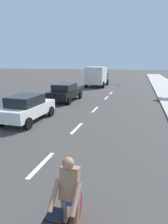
# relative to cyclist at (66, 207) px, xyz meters

# --- Properties ---
(ground_plane) EXTENTS (160.00, 160.00, 0.00)m
(ground_plane) POSITION_rel_cyclist_xyz_m (-1.90, 15.05, -0.83)
(ground_plane) COLOR #423F3D
(lane_stripe_2) EXTENTS (0.16, 1.80, 0.01)m
(lane_stripe_2) POSITION_rel_cyclist_xyz_m (-1.90, 2.54, -0.83)
(lane_stripe_2) COLOR white
(lane_stripe_2) RESTS_ON ground
(lane_stripe_3) EXTENTS (0.16, 1.80, 0.01)m
(lane_stripe_3) POSITION_rel_cyclist_xyz_m (-1.90, 6.46, -0.83)
(lane_stripe_3) COLOR white
(lane_stripe_3) RESTS_ON ground
(lane_stripe_4) EXTENTS (0.16, 1.80, 0.01)m
(lane_stripe_4) POSITION_rel_cyclist_xyz_m (-1.90, 10.84, -0.83)
(lane_stripe_4) COLOR white
(lane_stripe_4) RESTS_ON ground
(lane_stripe_5) EXTENTS (0.16, 1.80, 0.01)m
(lane_stripe_5) POSITION_rel_cyclist_xyz_m (-1.90, 15.89, -0.83)
(lane_stripe_5) COLOR white
(lane_stripe_5) RESTS_ON ground
(lane_stripe_6) EXTENTS (0.16, 1.80, 0.01)m
(lane_stripe_6) POSITION_rel_cyclist_xyz_m (-1.90, 19.05, -0.83)
(lane_stripe_6) COLOR white
(lane_stripe_6) RESTS_ON ground
(lane_stripe_7) EXTENTS (0.16, 1.80, 0.01)m
(lane_stripe_7) POSITION_rel_cyclist_xyz_m (-1.90, 26.36, -0.83)
(lane_stripe_7) COLOR white
(lane_stripe_7) RESTS_ON ground
(lane_stripe_8) EXTENTS (0.16, 1.80, 0.01)m
(lane_stripe_8) POSITION_rel_cyclist_xyz_m (-1.90, 26.52, -0.83)
(lane_stripe_8) COLOR white
(lane_stripe_8) RESTS_ON ground
(cyclist) EXTENTS (0.63, 1.71, 1.82)m
(cyclist) POSITION_rel_cyclist_xyz_m (0.00, 0.00, 0.00)
(cyclist) COLOR black
(cyclist) RESTS_ON ground
(parked_car_white) EXTENTS (1.87, 3.98, 1.57)m
(parked_car_white) POSITION_rel_cyclist_xyz_m (-5.12, 6.89, 0.01)
(parked_car_white) COLOR white
(parked_car_white) RESTS_ON ground
(parked_car_black) EXTENTS (2.07, 4.38, 1.57)m
(parked_car_black) POSITION_rel_cyclist_xyz_m (-5.24, 13.34, 0.01)
(parked_car_black) COLOR black
(parked_car_black) RESTS_ON ground
(delivery_truck) EXTENTS (2.75, 6.28, 2.80)m
(delivery_truck) POSITION_rel_cyclist_xyz_m (-4.81, 24.99, 0.67)
(delivery_truck) COLOR #23478C
(delivery_truck) RESTS_ON ground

